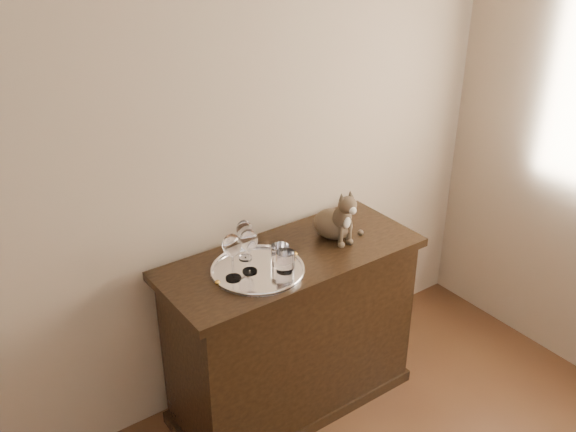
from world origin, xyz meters
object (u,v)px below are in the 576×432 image
sideboard (292,332)px  wine_glass_c (232,257)px  tumbler_a (285,262)px  cat (333,211)px  tray (258,271)px  wine_glass_d (249,251)px  wine_glass_b (245,239)px  tumbler_c (280,255)px

sideboard → wine_glass_c: bearing=-175.3°
wine_glass_c → tumbler_a: bearing=-20.1°
cat → tumbler_a: bearing=-157.7°
tray → wine_glass_d: (-0.03, 0.01, 0.10)m
tray → cat: bearing=6.9°
tray → wine_glass_b: bearing=85.1°
wine_glass_d → wine_glass_b: bearing=67.1°
wine_glass_c → cat: cat is taller
tumbler_a → tray: bearing=141.6°
tumbler_a → cat: 0.39m
wine_glass_b → wine_glass_c: (-0.13, -0.11, 0.01)m
tray → tumbler_a: size_ratio=4.48×
tumbler_a → tumbler_c: (0.01, 0.06, -0.00)m
wine_glass_b → tumbler_c: (0.09, -0.13, -0.05)m
sideboard → wine_glass_b: wine_glass_b is taller
tray → cat: 0.47m
wine_glass_d → tumbler_a: (0.13, -0.08, -0.06)m
sideboard → cat: bearing=5.6°
tray → wine_glass_d: 0.11m
tray → tumbler_a: bearing=-38.4°
tray → tumbler_c: 0.12m
cat → tray: bearing=-170.2°
cat → wine_glass_d: bearing=-171.7°
wine_glass_b → wine_glass_c: wine_glass_c is taller
wine_glass_b → wine_glass_d: (-0.04, -0.10, 0.01)m
wine_glass_d → cat: (0.49, 0.05, 0.02)m
tumbler_a → cat: cat is taller
wine_glass_b → tray: bearing=-94.9°
sideboard → wine_glass_c: size_ratio=5.81×
wine_glass_b → cat: cat is taller
wine_glass_c → tray: bearing=-2.0°
wine_glass_c → tumbler_a: wine_glass_c is taller
wine_glass_c → cat: size_ratio=0.79×
wine_glass_d → tumbler_c: size_ratio=2.26×
wine_glass_d → tumbler_a: 0.16m
wine_glass_b → tumbler_a: size_ratio=2.07×
wine_glass_c → wine_glass_d: bearing=3.4°
sideboard → wine_glass_d: (-0.23, -0.02, 0.53)m
wine_glass_c → tumbler_c: (0.22, -0.02, -0.06)m
wine_glass_d → cat: size_ratio=0.76×
tray → wine_glass_c: wine_glass_c is taller
tray → cat: size_ratio=1.53×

